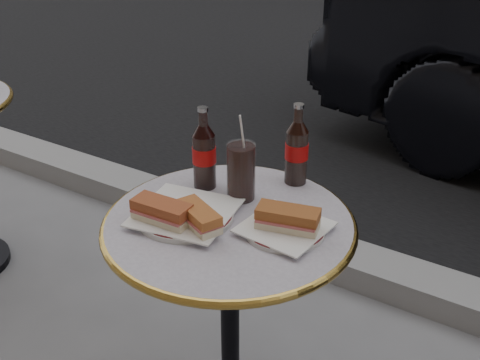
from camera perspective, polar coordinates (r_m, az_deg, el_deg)
The scene contains 10 objects.
curb at distance 2.52m, azimuth 10.48°, elevation -7.87°, with size 40.00×0.20×0.12m, color gray.
bistro_table at distance 1.68m, azimuth -0.94°, elevation -14.48°, with size 0.62×0.62×0.73m, color #BAB2C4, non-canonical shape.
plate_left at distance 1.47m, azimuth -5.20°, elevation -3.34°, with size 0.24×0.24×0.01m, color silver.
plate_right at distance 1.42m, azimuth 4.25°, elevation -4.71°, with size 0.19×0.19×0.01m, color silver.
sandwich_left_a at distance 1.43m, azimuth -7.42°, elevation -3.09°, with size 0.14×0.07×0.05m, color #9F4A28.
sandwich_left_b at distance 1.40m, azimuth -3.95°, elevation -3.62°, with size 0.13×0.06×0.05m, color #AF5F2C.
sandwich_right at distance 1.40m, azimuth 4.55°, elevation -3.77°, with size 0.15×0.07×0.05m, color #9C5427.
cola_bottle_left at distance 1.56m, azimuth -3.44°, elevation 3.06°, with size 0.06×0.06×0.23m, color black, non-canonical shape.
cola_bottle_right at distance 1.59m, azimuth 5.42°, elevation 3.42°, with size 0.06×0.06×0.23m, color black, non-canonical shape.
cola_glass at distance 1.52m, azimuth 0.10°, elevation 0.82°, with size 0.08×0.08×0.15m, color black.
Camera 1 is at (0.69, -1.04, 1.50)m, focal length 45.00 mm.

